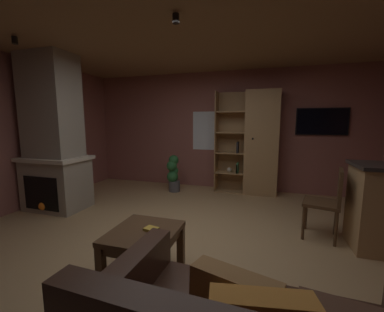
# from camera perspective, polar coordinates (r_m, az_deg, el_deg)

# --- Properties ---
(floor) EXTENTS (6.11, 5.46, 0.02)m
(floor) POSITION_cam_1_polar(r_m,az_deg,el_deg) (3.16, -2.25, -20.46)
(floor) COLOR tan
(floor) RESTS_ON ground
(wall_back) EXTENTS (6.23, 0.06, 2.59)m
(wall_back) POSITION_cam_1_polar(r_m,az_deg,el_deg) (5.46, 7.25, 5.90)
(wall_back) COLOR #8E544C
(wall_back) RESTS_ON ground
(ceiling) EXTENTS (6.11, 5.46, 0.02)m
(ceiling) POSITION_cam_1_polar(r_m,az_deg,el_deg) (2.99, -2.57, 29.83)
(ceiling) COLOR #8E6B47
(window_pane_back) EXTENTS (0.73, 0.01, 0.87)m
(window_pane_back) POSITION_cam_1_polar(r_m,az_deg,el_deg) (5.49, 3.92, 5.98)
(window_pane_back) COLOR white
(stone_fireplace) EXTENTS (1.05, 0.74, 2.59)m
(stone_fireplace) POSITION_cam_1_polar(r_m,az_deg,el_deg) (4.69, -30.03, 2.98)
(stone_fireplace) COLOR gray
(stone_fireplace) RESTS_ON ground
(bookshelf_cabinet) EXTENTS (1.28, 0.41, 2.13)m
(bookshelf_cabinet) POSITION_cam_1_polar(r_m,az_deg,el_deg) (5.13, 15.23, 2.81)
(bookshelf_cabinet) COLOR #A87F51
(bookshelf_cabinet) RESTS_ON ground
(coffee_table) EXTENTS (0.62, 0.67, 0.47)m
(coffee_table) POSITION_cam_1_polar(r_m,az_deg,el_deg) (2.48, -11.36, -18.89)
(coffee_table) COLOR #4C331E
(coffee_table) RESTS_ON ground
(table_book_0) EXTENTS (0.15, 0.12, 0.02)m
(table_book_0) POSITION_cam_1_polar(r_m,az_deg,el_deg) (2.42, -9.64, -16.75)
(table_book_0) COLOR gold
(table_book_0) RESTS_ON coffee_table
(dining_chair) EXTENTS (0.51, 0.51, 0.92)m
(dining_chair) POSITION_cam_1_polar(r_m,az_deg,el_deg) (3.55, 29.75, -8.86)
(dining_chair) COLOR #4C331E
(dining_chair) RESTS_ON ground
(potted_floor_plant) EXTENTS (0.27, 0.28, 0.80)m
(potted_floor_plant) POSITION_cam_1_polar(r_m,az_deg,el_deg) (5.21, -4.49, -4.06)
(potted_floor_plant) COLOR #4C4C51
(potted_floor_plant) RESTS_ON ground
(wall_mounted_tv) EXTENTS (0.94, 0.06, 0.53)m
(wall_mounted_tv) POSITION_cam_1_polar(r_m,az_deg,el_deg) (5.42, 28.45, 7.21)
(wall_mounted_tv) COLOR black
(track_light_spot_0) EXTENTS (0.07, 0.07, 0.09)m
(track_light_spot_0) POSITION_cam_1_polar(r_m,az_deg,el_deg) (4.05, -36.51, 21.23)
(track_light_spot_0) COLOR black
(track_light_spot_1) EXTENTS (0.07, 0.07, 0.09)m
(track_light_spot_1) POSITION_cam_1_polar(r_m,az_deg,el_deg) (2.77, -3.85, 29.79)
(track_light_spot_1) COLOR black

